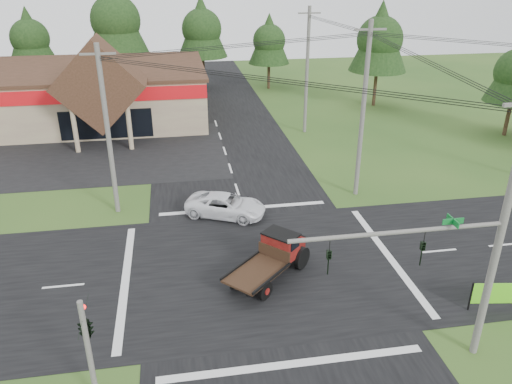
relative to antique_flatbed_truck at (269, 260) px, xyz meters
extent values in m
plane|color=#294D1B|center=(-0.17, 0.97, -1.08)|extent=(120.00, 120.00, 0.00)
cube|color=black|center=(-0.17, 0.97, -1.07)|extent=(12.00, 120.00, 0.02)
cube|color=black|center=(-0.17, 0.97, -1.07)|extent=(120.00, 12.00, 0.02)
cube|color=black|center=(-14.17, 19.97, -1.07)|extent=(28.00, 14.00, 0.02)
cube|color=gray|center=(-16.17, 30.97, 1.42)|extent=(30.00, 15.00, 5.00)
cube|color=#372316|center=(-16.17, 30.97, 3.97)|extent=(30.40, 15.40, 0.30)
cube|color=#B80E13|center=(-16.17, 23.42, 3.02)|extent=(30.00, 0.12, 1.20)
cube|color=#372316|center=(-10.17, 22.47, 4.22)|extent=(7.78, 4.00, 7.78)
cylinder|color=gray|center=(-12.37, 20.77, 0.92)|extent=(0.40, 0.40, 4.00)
cylinder|color=gray|center=(-7.97, 20.77, 0.92)|extent=(0.40, 0.40, 4.00)
cube|color=black|center=(-10.17, 23.45, 0.42)|extent=(8.00, 0.08, 2.60)
cylinder|color=#595651|center=(7.33, -6.53, 2.42)|extent=(0.24, 0.24, 7.00)
cylinder|color=#595651|center=(3.33, -6.53, 4.92)|extent=(8.00, 0.16, 0.16)
imported|color=black|center=(4.33, -6.53, 3.92)|extent=(0.16, 0.20, 1.00)
imported|color=black|center=(0.83, -6.53, 3.92)|extent=(0.16, 0.20, 1.00)
cube|color=#0C6626|center=(5.33, -6.53, 5.17)|extent=(0.80, 0.04, 0.22)
cylinder|color=#595651|center=(-7.67, -6.53, 1.12)|extent=(0.20, 0.20, 4.40)
imported|color=black|center=(-7.67, -6.33, 2.62)|extent=(0.53, 2.48, 1.00)
sphere|color=#FF0C0C|center=(-7.67, -6.18, 2.82)|extent=(0.18, 0.18, 0.18)
cylinder|color=#595651|center=(7.33, -6.53, 4.42)|extent=(0.30, 0.30, 11.00)
cylinder|color=#595651|center=(-8.17, 8.97, 4.17)|extent=(0.30, 0.30, 10.50)
cube|color=#595651|center=(-8.17, 8.97, 8.82)|extent=(2.00, 0.12, 0.12)
cylinder|color=#595651|center=(7.83, 8.97, 4.67)|extent=(0.30, 0.30, 11.50)
cube|color=#595651|center=(7.83, 8.97, 9.82)|extent=(2.00, 0.12, 0.12)
cylinder|color=#595651|center=(7.83, 22.97, 4.52)|extent=(0.30, 0.30, 11.20)
cube|color=#595651|center=(7.83, 22.97, 9.52)|extent=(2.00, 0.12, 0.12)
cylinder|color=#332316|center=(-20.17, 42.97, 0.67)|extent=(0.36, 0.36, 3.50)
cone|color=black|center=(-20.17, 42.97, 5.72)|extent=(5.60, 5.60, 6.60)
sphere|color=black|center=(-20.17, 42.97, 5.42)|extent=(4.40, 4.40, 4.40)
cylinder|color=#332316|center=(-10.17, 41.97, 1.19)|extent=(0.36, 0.36, 4.55)
cone|color=black|center=(-10.17, 41.97, 7.76)|extent=(7.28, 7.28, 8.58)
sphere|color=black|center=(-10.17, 41.97, 7.37)|extent=(5.72, 5.72, 5.72)
cylinder|color=#332316|center=(-0.17, 42.97, 0.84)|extent=(0.36, 0.36, 3.85)
cone|color=black|center=(-0.17, 42.97, 6.40)|extent=(6.16, 6.16, 7.26)
sphere|color=black|center=(-0.17, 42.97, 6.07)|extent=(4.84, 4.84, 4.84)
cylinder|color=#332316|center=(7.83, 40.97, 0.49)|extent=(0.36, 0.36, 3.15)
cone|color=black|center=(7.83, 40.97, 5.04)|extent=(5.04, 5.04, 5.94)
sphere|color=black|center=(7.83, 40.97, 4.77)|extent=(3.96, 3.96, 3.96)
cylinder|color=#332316|center=(17.83, 30.97, 0.84)|extent=(0.36, 0.36, 3.85)
cone|color=black|center=(17.83, 30.97, 6.40)|extent=(6.16, 6.16, 7.26)
sphere|color=black|center=(17.83, 30.97, 6.07)|extent=(4.84, 4.84, 4.84)
cylinder|color=#332316|center=(25.83, 18.97, 0.49)|extent=(0.36, 0.36, 3.15)
imported|color=white|center=(-1.36, 7.25, -0.39)|extent=(5.50, 4.13, 1.39)
camera|label=1|loc=(-4.13, -20.73, 13.52)|focal=35.00mm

